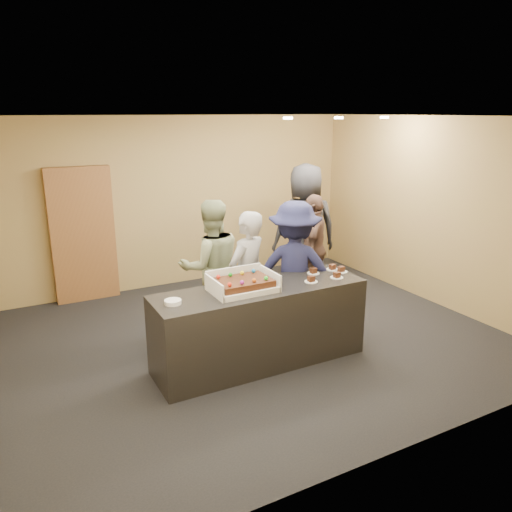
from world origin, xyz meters
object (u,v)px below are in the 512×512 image
person_dark_suit (305,229)px  person_sage_man (211,267)px  serving_counter (260,326)px  cake_box (242,286)px  plate_stack (173,302)px  storage_cabinet (83,235)px  person_server_grey (247,278)px  person_brown_extra (313,248)px  sheet_cake (243,282)px  person_navy_man (294,270)px

person_dark_suit → person_sage_man: bearing=39.1°
serving_counter → cake_box: 0.54m
serving_counter → plate_stack: (-1.00, -0.01, 0.47)m
storage_cabinet → plate_stack: storage_cabinet is taller
person_server_grey → person_sage_man: (-0.24, 0.52, 0.04)m
cake_box → person_server_grey: person_server_grey is taller
person_server_grey → person_brown_extra: (1.52, 0.81, -0.02)m
cake_box → sheet_cake: (-0.00, -0.03, 0.05)m
serving_counter → person_dark_suit: person_dark_suit is taller
person_sage_man → person_brown_extra: size_ratio=1.07×
person_sage_man → plate_stack: bearing=58.1°
person_brown_extra → person_dark_suit: 0.45m
person_server_grey → person_navy_man: person_navy_man is taller
sheet_cake → person_brown_extra: size_ratio=0.37×
plate_stack → person_dark_suit: 3.27m
cake_box → sheet_cake: 0.06m
sheet_cake → plate_stack: (-0.79, -0.01, -0.08)m
person_server_grey → person_dark_suit: size_ratio=0.82×
person_server_grey → serving_counter: bearing=52.6°
cake_box → person_brown_extra: size_ratio=0.43×
cake_box → person_sage_man: person_sage_man is taller
sheet_cake → cake_box: bearing=89.1°
person_navy_man → person_brown_extra: size_ratio=1.07×
person_sage_man → person_dark_suit: size_ratio=0.85×
person_brown_extra → plate_stack: bearing=-21.6°
cake_box → storage_cabinet: bearing=111.0°
person_server_grey → person_brown_extra: 1.72m
storage_cabinet → person_sage_man: storage_cabinet is taller
sheet_cake → plate_stack: 0.79m
plate_stack → storage_cabinet: bearing=96.6°
person_server_grey → sheet_cake: bearing=34.0°
plate_stack → sheet_cake: bearing=0.7°
person_navy_man → serving_counter: bearing=64.1°
cake_box → person_sage_man: (0.09, 1.05, -0.09)m
serving_counter → cake_box: bearing=173.3°
plate_stack → person_sage_man: size_ratio=0.10×
storage_cabinet → person_server_grey: storage_cabinet is taller
plate_stack → person_sage_man: person_sage_man is taller
cake_box → person_navy_man: bearing=24.4°
person_brown_extra → sheet_cake: bearing=-12.7°
serving_counter → cake_box: cake_box is taller
person_sage_man → serving_counter: bearing=103.5°
storage_cabinet → sheet_cake: size_ratio=3.39×
cake_box → person_server_grey: (0.33, 0.53, -0.13)m
person_server_grey → storage_cabinet: bearing=-83.9°
plate_stack → person_sage_man: (0.88, 1.09, -0.06)m
serving_counter → person_dark_suit: size_ratio=1.19×
plate_stack → person_dark_suit: size_ratio=0.08×
cake_box → plate_stack: bearing=-177.5°
sheet_cake → person_dark_suit: 2.63m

